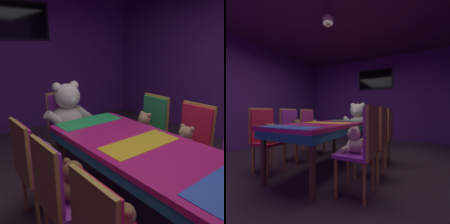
% 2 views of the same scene
% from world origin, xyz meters
% --- Properties ---
extents(ground_plane, '(7.90, 7.90, 0.00)m').
position_xyz_m(ground_plane, '(0.00, 0.00, 0.00)').
color(ground_plane, '#3F2D38').
extents(wall_back, '(5.20, 0.12, 2.80)m').
position_xyz_m(wall_back, '(0.00, 3.20, 1.40)').
color(wall_back, '#59267F').
rests_on(wall_back, ground_plane).
extents(banquet_table, '(0.90, 2.02, 0.75)m').
position_xyz_m(banquet_table, '(0.00, 0.00, 0.65)').
color(banquet_table, '#C61E72').
rests_on(banquet_table, ground_plane).
extents(chair_left_1, '(0.42, 0.41, 0.98)m').
position_xyz_m(chair_left_1, '(-0.84, 0.03, 0.60)').
color(chair_left_1, purple).
rests_on(chair_left_1, ground_plane).
extents(teddy_left_1, '(0.27, 0.34, 0.32)m').
position_xyz_m(teddy_left_1, '(-0.69, 0.03, 0.60)').
color(teddy_left_1, brown).
rests_on(teddy_left_1, chair_left_1).
extents(chair_left_2, '(0.42, 0.41, 0.98)m').
position_xyz_m(chair_left_2, '(-0.83, 0.57, 0.60)').
color(chair_left_2, '#CC338C').
rests_on(chair_left_2, ground_plane).
extents(teddy_left_2, '(0.24, 0.31, 0.30)m').
position_xyz_m(teddy_left_2, '(-0.69, 0.57, 0.59)').
color(teddy_left_2, olive).
rests_on(teddy_left_2, chair_left_2).
extents(chair_right_1, '(0.42, 0.41, 0.98)m').
position_xyz_m(chair_right_1, '(0.84, -0.02, 0.60)').
color(chair_right_1, red).
rests_on(chair_right_1, ground_plane).
extents(teddy_right_1, '(0.25, 0.33, 0.31)m').
position_xyz_m(teddy_right_1, '(0.69, -0.02, 0.59)').
color(teddy_right_1, tan).
rests_on(teddy_right_1, chair_right_1).
extents(chair_right_2, '(0.42, 0.41, 0.98)m').
position_xyz_m(chair_right_2, '(0.82, 0.59, 0.60)').
color(chair_right_2, '#268C4C').
rests_on(chair_right_2, ground_plane).
extents(teddy_right_2, '(0.27, 0.35, 0.33)m').
position_xyz_m(teddy_right_2, '(0.67, 0.59, 0.60)').
color(teddy_right_2, tan).
rests_on(teddy_right_2, chair_right_2).
extents(throne_chair, '(0.41, 0.42, 0.98)m').
position_xyz_m(throne_chair, '(0.00, 1.54, 0.60)').
color(throne_chair, purple).
rests_on(throne_chair, ground_plane).
extents(king_teddy_bear, '(0.73, 0.57, 0.69)m').
position_xyz_m(king_teddy_bear, '(0.00, 1.37, 0.75)').
color(king_teddy_bear, silver).
rests_on(king_teddy_bear, throne_chair).
extents(wall_tv, '(1.16, 0.06, 0.67)m').
position_xyz_m(wall_tv, '(0.00, 3.11, 2.05)').
color(wall_tv, black).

